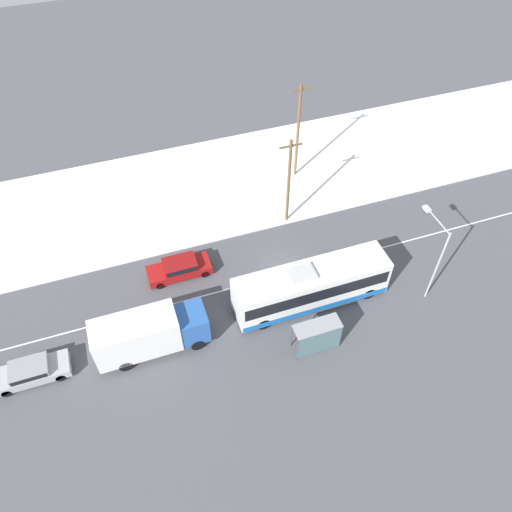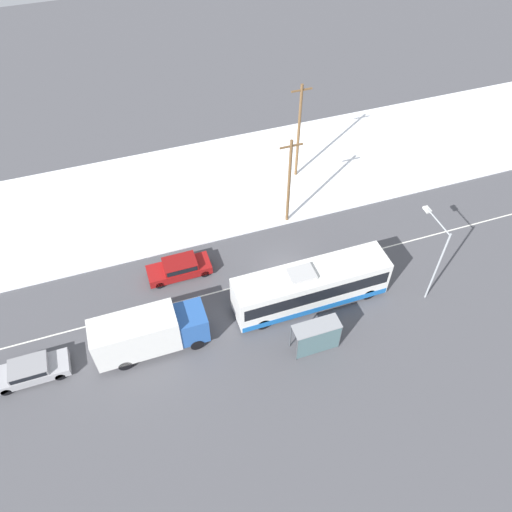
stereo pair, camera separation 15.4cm
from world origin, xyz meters
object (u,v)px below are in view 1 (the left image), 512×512
(streetlamp, at_px, (435,250))
(utility_pole_roadside, at_px, (289,181))
(city_bus, at_px, (311,286))
(parked_car_near_truck, at_px, (31,371))
(utility_pole_snowlot, at_px, (298,131))
(box_truck, at_px, (148,333))
(pedestrian_at_stop, at_px, (317,325))
(sedan_car, at_px, (179,268))
(bus_shelter, at_px, (318,336))

(streetlamp, relative_size, utility_pole_roadside, 0.82)
(city_bus, height_order, parked_car_near_truck, city_bus)
(streetlamp, xyz_separation_m, utility_pole_snowlot, (-3.71, 15.44, 0.46))
(box_truck, distance_m, streetlamp, 19.88)
(utility_pole_snowlot, bearing_deg, pedestrian_at_stop, -107.53)
(city_bus, xyz_separation_m, sedan_car, (-8.23, 5.47, -0.90))
(parked_car_near_truck, height_order, pedestrian_at_stop, pedestrian_at_stop)
(pedestrian_at_stop, relative_size, utility_pole_roadside, 0.23)
(parked_car_near_truck, height_order, utility_pole_snowlot, utility_pole_snowlot)
(parked_car_near_truck, bearing_deg, bus_shelter, -12.85)
(parked_car_near_truck, distance_m, bus_shelter, 18.36)
(streetlamp, bearing_deg, utility_pole_roadside, 123.35)
(city_bus, height_order, box_truck, city_bus)
(utility_pole_snowlot, bearing_deg, utility_pole_roadside, -118.80)
(sedan_car, bearing_deg, box_truck, 60.08)
(sedan_car, xyz_separation_m, utility_pole_roadside, (9.75, 2.89, 3.39))
(utility_pole_roadside, height_order, utility_pole_snowlot, utility_pole_snowlot)
(streetlamp, xyz_separation_m, utility_pole_roadside, (-6.64, 10.10, -0.07))
(pedestrian_at_stop, height_order, utility_pole_snowlot, utility_pole_snowlot)
(city_bus, relative_size, parked_car_near_truck, 2.42)
(box_truck, distance_m, bus_shelter, 10.97)
(city_bus, bearing_deg, utility_pole_roadside, 79.70)
(city_bus, bearing_deg, sedan_car, 146.39)
(parked_car_near_truck, xyz_separation_m, bus_shelter, (17.87, -4.08, 0.96))
(box_truck, xyz_separation_m, streetlamp, (19.67, -1.51, 2.44))
(bus_shelter, height_order, utility_pole_snowlot, utility_pole_snowlot)
(parked_car_near_truck, distance_m, pedestrian_at_stop, 18.54)
(bus_shelter, distance_m, utility_pole_roadside, 12.83)
(pedestrian_at_stop, xyz_separation_m, streetlamp, (8.92, 1.06, 3.10))
(pedestrian_at_stop, xyz_separation_m, utility_pole_snowlot, (5.21, 16.50, 3.57))
(city_bus, distance_m, box_truck, 11.52)
(box_truck, relative_size, utility_pole_snowlot, 0.81)
(sedan_car, relative_size, utility_pole_roadside, 0.59)
(box_truck, height_order, utility_pole_roadside, utility_pole_roadside)
(box_truck, height_order, pedestrian_at_stop, box_truck)
(box_truck, height_order, parked_car_near_truck, box_truck)
(utility_pole_roadside, xyz_separation_m, utility_pole_snowlot, (2.94, 5.35, 0.53))
(bus_shelter, bearing_deg, streetlamp, 13.22)
(pedestrian_at_stop, bearing_deg, sedan_car, 132.14)
(utility_pole_roadside, bearing_deg, pedestrian_at_stop, -101.52)
(sedan_car, height_order, pedestrian_at_stop, pedestrian_at_stop)
(parked_car_near_truck, relative_size, pedestrian_at_stop, 2.47)
(sedan_car, distance_m, pedestrian_at_stop, 11.15)
(streetlamp, bearing_deg, parked_car_near_truck, 176.05)
(pedestrian_at_stop, bearing_deg, city_bus, 74.90)
(bus_shelter, xyz_separation_m, utility_pole_roadside, (2.71, 12.29, 2.49))
(bus_shelter, relative_size, streetlamp, 0.48)
(parked_car_near_truck, bearing_deg, sedan_car, 26.19)
(sedan_car, relative_size, streetlamp, 0.73)
(city_bus, distance_m, utility_pole_snowlot, 14.73)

